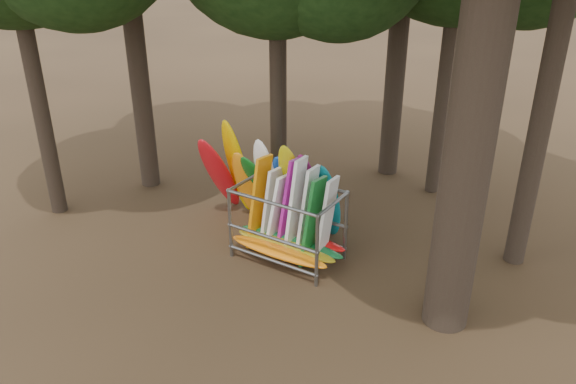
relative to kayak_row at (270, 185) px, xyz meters
The scene contains 3 objects.
ground 2.28m from the kayak_row, 66.68° to the right, with size 120.00×120.00×0.00m, color #47331E.
kayak_row is the anchor object (origin of this frame).
storage_rack 1.76m from the kayak_row, 40.06° to the right, with size 3.16×1.50×2.83m.
Camera 1 is at (7.44, -10.24, 7.93)m, focal length 35.00 mm.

